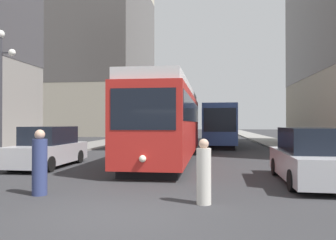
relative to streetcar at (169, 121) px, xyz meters
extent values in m
plane|color=#303033|center=(0.18, -10.43, -2.10)|extent=(200.00, 200.00, 0.00)
cube|color=gray|center=(-8.02, 29.57, -2.03)|extent=(3.29, 120.00, 0.15)
cube|color=gray|center=(8.37, 29.57, -2.03)|extent=(3.29, 120.00, 0.15)
cube|color=black|center=(0.00, 0.01, -1.93)|extent=(2.23, 12.33, 0.35)
cube|color=red|center=(0.00, 0.01, -0.20)|extent=(2.63, 13.40, 3.10)
cube|color=black|center=(0.00, 0.01, 0.50)|extent=(2.66, 12.86, 1.08)
cube|color=silver|center=(0.00, 0.01, 1.57)|extent=(2.42, 13.13, 0.44)
cube|color=black|center=(-0.01, -6.67, 0.34)|extent=(2.21, 0.08, 1.40)
sphere|color=#F2EACC|center=(-0.01, -6.74, -1.30)|extent=(0.24, 0.24, 0.24)
cube|color=black|center=(2.94, 12.29, -1.93)|extent=(2.32, 10.74, 0.35)
cube|color=#334C8C|center=(2.94, 12.29, -0.20)|extent=(2.71, 11.68, 3.10)
cube|color=black|center=(2.94, 12.29, 0.34)|extent=(2.74, 11.21, 1.30)
cube|color=black|center=(2.86, 6.48, 0.11)|extent=(2.30, 0.11, 1.71)
cylinder|color=black|center=(-5.91, 18.04, -1.78)|extent=(0.19, 0.64, 0.64)
cylinder|color=black|center=(-5.95, 20.66, -1.78)|extent=(0.19, 0.64, 0.64)
cylinder|color=black|center=(-4.20, 18.06, -1.78)|extent=(0.19, 0.64, 0.64)
cylinder|color=black|center=(-4.24, 20.68, -1.78)|extent=(0.19, 0.64, 0.64)
cube|color=navy|center=(-5.07, 19.36, -1.50)|extent=(1.85, 4.24, 0.84)
cube|color=black|center=(-5.08, 19.46, -0.68)|extent=(1.61, 2.34, 0.80)
cylinder|color=black|center=(-5.92, -4.81, -1.78)|extent=(0.18, 0.64, 0.64)
cylinder|color=black|center=(-5.94, -1.79, -1.78)|extent=(0.18, 0.64, 0.64)
cylinder|color=black|center=(-4.21, -4.80, -1.78)|extent=(0.18, 0.64, 0.64)
cylinder|color=black|center=(-4.23, -1.78, -1.78)|extent=(0.18, 0.64, 0.64)
cube|color=#B2B2B7|center=(-5.07, -3.30, -1.50)|extent=(1.82, 4.89, 0.84)
cube|color=black|center=(-5.07, -3.17, -0.68)|extent=(1.60, 2.69, 0.80)
cylinder|color=black|center=(6.33, -4.53, -1.78)|extent=(0.20, 0.65, 0.64)
cylinder|color=black|center=(4.62, -4.48, -1.78)|extent=(0.20, 0.65, 0.64)
cylinder|color=black|center=(4.53, -7.53, -1.78)|extent=(0.20, 0.65, 0.64)
cube|color=#B2B2B7|center=(5.43, -6.03, -1.50)|extent=(1.95, 4.98, 0.84)
cube|color=black|center=(5.42, -6.15, -0.68)|extent=(1.66, 2.76, 0.80)
cylinder|color=navy|center=(-2.44, -8.87, -1.33)|extent=(0.40, 0.40, 1.54)
sphere|color=tan|center=(-2.44, -8.87, -0.44)|extent=(0.27, 0.27, 0.27)
cylinder|color=beige|center=(2.05, -9.32, -1.42)|extent=(0.36, 0.36, 1.36)
sphere|color=tan|center=(2.05, -9.32, -0.63)|extent=(0.24, 0.24, 0.24)
cylinder|color=#333338|center=(-6.97, -3.97, 0.84)|extent=(0.16, 0.16, 5.59)
sphere|color=white|center=(-6.97, -3.97, 3.80)|extent=(0.36, 0.36, 0.36)
sphere|color=white|center=(-6.42, -3.97, 2.97)|extent=(0.31, 0.31, 0.31)
cube|color=#333338|center=(-6.97, -3.97, 2.97)|extent=(1.10, 0.06, 0.06)
cube|color=#B2A893|center=(-16.07, 39.77, 13.67)|extent=(12.82, 23.85, 31.55)
cube|color=#595451|center=(-16.07, 39.77, 15.25)|extent=(12.86, 23.89, 18.93)
camera|label=1|loc=(2.21, -17.42, -0.13)|focal=35.36mm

